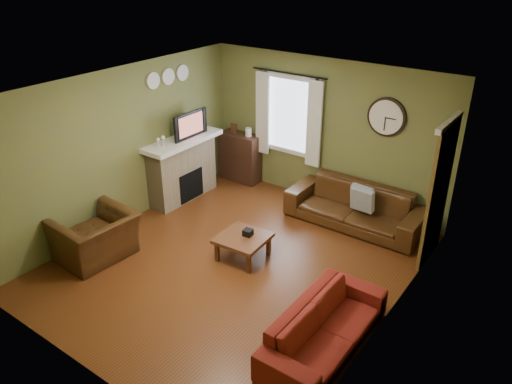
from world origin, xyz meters
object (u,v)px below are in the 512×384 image
Objects in this scene: armchair at (96,237)px; sofa_red at (325,327)px; coffee_table at (243,247)px; sofa_brown at (355,206)px; bookshelf at (240,157)px.

sofa_red is at bearing 98.89° from armchair.
armchair is at bearing -144.64° from coffee_table.
sofa_brown is at bearing 143.30° from armchair.
sofa_red is at bearing -70.87° from sofa_brown.
sofa_brown is at bearing 19.13° from sofa_red.
sofa_red reaches higher than coffee_table.
armchair is 2.20m from coffee_table.
bookshelf is 0.51× the size of sofa_red.
bookshelf reaches higher than coffee_table.
coffee_table is (-1.89, 0.92, -0.09)m from sofa_red.
bookshelf is at bearing -177.29° from armchair.
armchair is (-0.05, -3.49, -0.13)m from bookshelf.
bookshelf is at bearing 173.49° from sofa_brown.
sofa_red is 3.70m from armchair.
coffee_table is (1.79, 1.27, -0.17)m from armchair.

